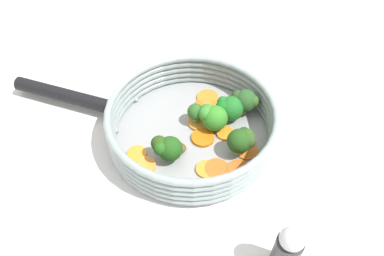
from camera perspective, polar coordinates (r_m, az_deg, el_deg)
The scene contains 27 objects.
ground_plane at distance 0.67m, azimuth 0.00°, elevation -1.45°, with size 4.00×4.00×0.00m, color silver.
skillet at distance 0.67m, azimuth 0.00°, elevation -1.15°, with size 0.28×0.28×0.01m, color #939699.
skillet_rim_wall at distance 0.64m, azimuth 0.00°, elevation 0.97°, with size 0.29×0.29×0.06m.
skillet_handle at distance 0.75m, azimuth -18.45°, elevation 4.66°, with size 0.03×0.03×0.22m, color black.
skillet_rivet_left at distance 0.73m, azimuth -8.53°, elevation 4.28°, with size 0.01×0.01×0.01m, color #919A99.
skillet_rivet_right at distance 0.68m, azimuth -11.45°, elevation -0.39°, with size 0.01×0.01×0.01m, color #8F919B.
carrot_slice_0 at distance 0.71m, azimuth 2.07°, elevation 3.67°, with size 0.04×0.04×0.00m, color orange.
carrot_slice_1 at distance 0.62m, azimuth 3.80°, elevation -6.22°, with size 0.04×0.04×0.00m, color orange.
carrot_slice_2 at distance 0.62m, azimuth 2.21°, elevation -6.29°, with size 0.04×0.04×0.00m, color orange.
carrot_slice_3 at distance 0.71m, azimuth 6.34°, elevation 2.77°, with size 0.04×0.04×0.00m, color orange.
carrot_slice_4 at distance 0.66m, azimuth 1.78°, elevation -1.34°, with size 0.04×0.04×0.01m, color orange.
carrot_slice_5 at distance 0.64m, azimuth -8.39°, elevation -3.88°, with size 0.03×0.03×0.00m, color orange.
carrot_slice_6 at distance 0.62m, azimuth 7.22°, elevation -6.31°, with size 0.04×0.04×0.01m, color orange.
carrot_slice_7 at distance 0.67m, azimuth 5.15°, elevation -0.81°, with size 0.03×0.03×0.00m, color orange.
carrot_slice_8 at distance 0.65m, azimuth 8.31°, elevation -3.41°, with size 0.04×0.04×0.00m, color orange.
carrot_slice_9 at distance 0.70m, azimuth 2.09°, elevation 2.79°, with size 0.05×0.05×0.00m, color orange.
carrot_slice_10 at distance 0.68m, azimuth 1.57°, elevation 0.86°, with size 0.05×0.05×0.01m, color orange.
carrot_slice_11 at distance 0.62m, azimuth -7.30°, elevation -5.79°, with size 0.04×0.04×0.00m, color orange.
carrot_slice_12 at distance 0.73m, azimuth 2.39°, elevation 4.69°, with size 0.04×0.04×0.00m, color orange.
broccoli_floret_0 at distance 0.69m, azimuth 8.11°, elevation 4.20°, with size 0.05×0.04×0.05m.
broccoli_floret_1 at distance 0.66m, azimuth 3.12°, elevation 1.74°, with size 0.05×0.05×0.05m.
broccoli_floret_2 at distance 0.62m, azimuth 7.63°, elevation -1.82°, with size 0.05×0.05×0.05m.
broccoli_floret_3 at distance 0.66m, azimuth 0.79°, elevation 2.41°, with size 0.03×0.03×0.04m.
broccoli_floret_4 at distance 0.68m, azimuth 5.67°, elevation 3.07°, with size 0.05×0.05×0.05m.
broccoli_floret_5 at distance 0.61m, azimuth -4.04°, elevation -2.93°, with size 0.05×0.05×0.05m.
mushroom_piece_0 at distance 0.64m, azimuth -2.36°, elevation -2.87°, with size 0.03×0.02×0.01m, color brown.
salt_shaker at distance 0.52m, azimuth 14.22°, elevation -17.72°, with size 0.04×0.04×0.10m.
Camera 1 is at (0.23, -0.36, 0.52)m, focal length 35.00 mm.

